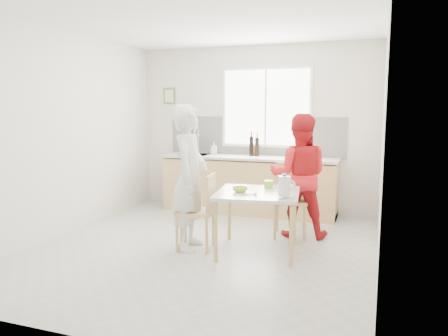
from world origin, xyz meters
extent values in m
plane|color=#B7B7B2|center=(0.00, 0.00, 0.00)|extent=(4.50, 4.50, 0.00)
plane|color=silver|center=(0.00, 2.25, 1.35)|extent=(4.00, 0.00, 4.00)
plane|color=silver|center=(0.00, -2.25, 1.35)|extent=(4.00, 0.00, 4.00)
plane|color=silver|center=(-2.00, 0.00, 1.35)|extent=(0.00, 4.50, 4.50)
plane|color=silver|center=(2.00, 0.00, 1.35)|extent=(0.00, 4.50, 4.50)
plane|color=white|center=(0.00, 0.00, 2.70)|extent=(4.50, 4.50, 0.00)
cube|color=white|center=(0.20, 2.23, 1.70)|extent=(1.50, 0.03, 1.30)
cube|color=white|center=(0.20, 2.21, 1.70)|extent=(1.40, 0.02, 1.20)
cube|color=white|center=(0.20, 2.21, 1.70)|extent=(0.03, 0.03, 1.20)
cube|color=white|center=(0.00, 2.24, 1.23)|extent=(3.00, 0.02, 0.65)
cube|color=#41873D|center=(-1.55, 2.23, 1.90)|extent=(0.22, 0.02, 0.28)
cube|color=beige|center=(-1.55, 2.22, 1.90)|extent=(0.16, 0.01, 0.22)
cube|color=tan|center=(0.00, 1.95, 0.43)|extent=(2.80, 0.60, 0.86)
cube|color=#3F3326|center=(0.00, 1.95, 0.05)|extent=(2.80, 0.54, 0.10)
cube|color=silver|center=(0.00, 1.95, 0.90)|extent=(2.84, 0.64, 0.04)
cube|color=#A5A5AA|center=(-0.95, 1.95, 0.91)|extent=(0.50, 0.40, 0.03)
cylinder|color=silver|center=(-0.95, 2.11, 1.10)|extent=(0.02, 0.02, 0.36)
torus|color=silver|center=(-0.95, 2.04, 1.28)|extent=(0.02, 0.18, 0.18)
cube|color=silver|center=(0.66, 0.08, 0.70)|extent=(1.07, 1.07, 0.04)
cylinder|color=tan|center=(0.32, -0.39, 0.33)|extent=(0.05, 0.05, 0.67)
cylinder|color=tan|center=(0.19, 0.42, 0.33)|extent=(0.05, 0.05, 0.67)
cylinder|color=tan|center=(1.13, -0.27, 0.33)|extent=(0.05, 0.05, 0.67)
cylinder|color=tan|center=(1.01, 0.55, 0.33)|extent=(0.05, 0.05, 0.67)
cube|color=tan|center=(-0.08, -0.04, 0.45)|extent=(0.48, 0.48, 0.04)
cube|color=tan|center=(0.11, -0.01, 0.69)|extent=(0.09, 0.40, 0.44)
cylinder|color=tan|center=(-0.28, 0.12, 0.21)|extent=(0.04, 0.04, 0.43)
cylinder|color=tan|center=(-0.23, -0.24, 0.21)|extent=(0.04, 0.04, 0.43)
cylinder|color=tan|center=(0.07, 0.17, 0.21)|extent=(0.04, 0.04, 0.43)
cylinder|color=tan|center=(0.13, -0.19, 0.21)|extent=(0.04, 0.04, 0.43)
cube|color=tan|center=(0.90, 0.87, 0.47)|extent=(0.50, 0.50, 0.04)
cube|color=tan|center=(0.87, 1.07, 0.73)|extent=(0.42, 0.09, 0.46)
cylinder|color=tan|center=(0.74, 0.65, 0.23)|extent=(0.04, 0.04, 0.45)
cylinder|color=tan|center=(1.11, 0.71, 0.23)|extent=(0.04, 0.04, 0.45)
cylinder|color=tan|center=(0.68, 1.03, 0.23)|extent=(0.04, 0.04, 0.45)
cylinder|color=tan|center=(1.06, 1.09, 0.23)|extent=(0.04, 0.04, 0.45)
imported|color=white|center=(-0.14, -0.05, 0.87)|extent=(0.50, 0.69, 1.73)
imported|color=red|center=(0.99, 0.91, 0.81)|extent=(0.87, 0.72, 1.62)
imported|color=#A4D531|center=(0.47, 0.00, 0.75)|extent=(0.21, 0.21, 0.06)
imported|color=white|center=(0.92, 0.37, 0.75)|extent=(0.23, 0.23, 0.05)
cylinder|color=white|center=(1.02, -0.15, 0.85)|extent=(0.14, 0.14, 0.22)
cylinder|color=blue|center=(1.02, -0.15, 0.97)|extent=(0.05, 0.05, 0.03)
torus|color=white|center=(1.09, -0.15, 0.87)|extent=(0.11, 0.04, 0.10)
cube|color=#93CC2F|center=(0.72, 0.37, 0.77)|extent=(0.11, 0.11, 0.09)
cylinder|color=#A5A5AA|center=(0.62, -0.15, 0.73)|extent=(0.15, 0.09, 0.01)
cube|color=#B0D330|center=(0.87, 1.90, 0.93)|extent=(0.36, 0.26, 0.01)
cylinder|color=black|center=(0.01, 2.04, 1.08)|extent=(0.07, 0.07, 0.32)
cylinder|color=black|center=(0.11, 2.02, 1.07)|extent=(0.07, 0.07, 0.30)
cylinder|color=brown|center=(0.04, 2.07, 1.00)|extent=(0.06, 0.06, 0.16)
imported|color=#999999|center=(-0.65, 2.07, 1.02)|extent=(0.11, 0.11, 0.20)
camera|label=1|loc=(1.98, -4.74, 1.68)|focal=35.00mm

